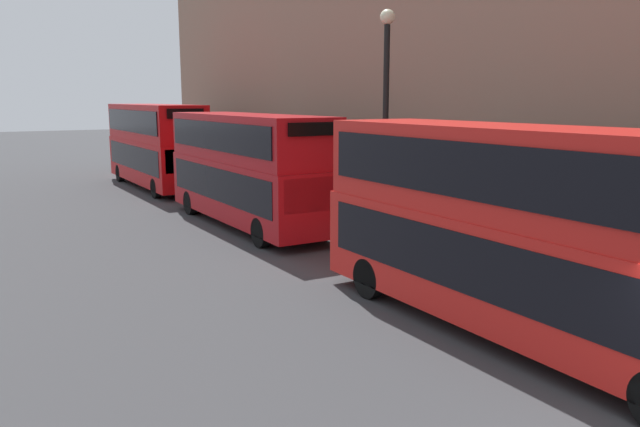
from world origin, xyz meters
name	(u,v)px	position (x,y,z in m)	size (l,w,h in m)	color
bus_leading	(524,224)	(1.60, 4.45, 2.38)	(2.59, 10.64, 4.32)	red
bus_second_in_queue	(248,165)	(1.60, 17.85, 2.36)	(2.59, 10.16, 4.28)	#A80F14
bus_third_in_queue	(155,142)	(1.60, 30.11, 2.50)	(2.59, 10.63, 4.55)	#B20C0F
street_lamp	(386,110)	(3.27, 11.37, 4.52)	(0.44, 0.44, 7.44)	black
pedestrian	(436,232)	(4.36, 10.17, 0.85)	(0.36, 0.36, 1.84)	#334C6B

